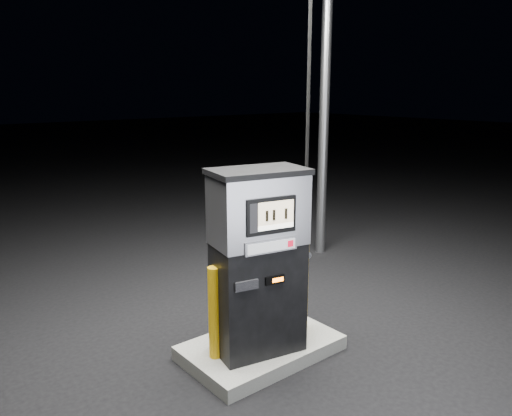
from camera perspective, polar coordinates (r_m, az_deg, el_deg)
ground at (r=5.55m, az=0.57°, el=-16.34°), size 80.00×80.00×0.00m
pump_island at (r=5.52m, az=0.57°, el=-15.66°), size 1.60×1.00×0.15m
fuel_dispenser at (r=4.95m, az=0.30°, el=-5.97°), size 1.08×0.73×3.89m
bollard_left at (r=5.01m, az=-4.76°, el=-11.85°), size 0.17×0.17×0.94m
bollard_right at (r=5.57m, az=5.30°, el=-8.88°), size 0.17×0.17×0.99m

